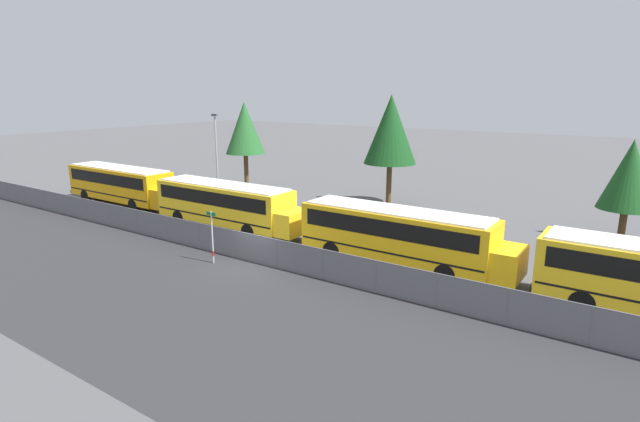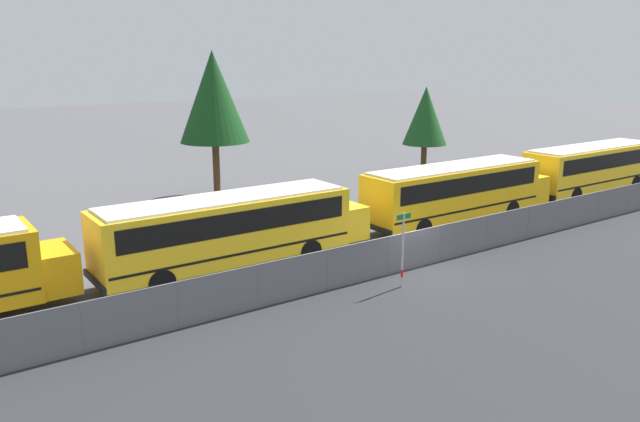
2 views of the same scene
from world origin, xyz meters
TOP-DOWN VIEW (x-y plane):
  - ground_plane at (0.00, 0.00)m, footprint 200.00×200.00m
  - road_strip at (0.00, -6.00)m, footprint 97.20×12.00m
  - fence at (0.00, -0.00)m, footprint 63.27×0.07m
  - school_bus_1 at (-6.36, 4.20)m, footprint 12.13×2.63m
  - school_bus_2 at (6.79, 4.02)m, footprint 12.13×2.63m
  - school_bus_3 at (19.50, 4.11)m, footprint 12.13×2.63m
  - street_sign at (-1.95, -1.35)m, footprint 0.70×0.09m
  - tree_0 at (16.43, 16.37)m, footprint 3.37×3.37m
  - tree_1 at (-0.64, 17.48)m, footprint 4.31×4.31m

SIDE VIEW (x-z plane):
  - ground_plane at x=0.00m, z-range 0.00..0.00m
  - road_strip at x=0.00m, z-range 0.00..0.01m
  - fence at x=0.00m, z-range 0.02..1.66m
  - street_sign at x=-1.95m, z-range 0.09..3.06m
  - school_bus_1 at x=-6.36m, z-range 0.32..3.49m
  - school_bus_2 at x=6.79m, z-range 0.32..3.49m
  - school_bus_3 at x=19.50m, z-range 0.32..3.49m
  - tree_0 at x=16.43m, z-range 1.02..7.50m
  - tree_1 at x=-0.64m, z-range 1.71..10.79m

